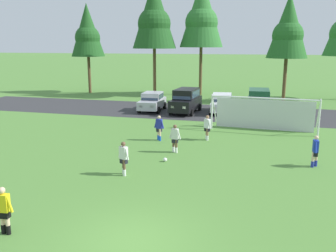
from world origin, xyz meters
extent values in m
plane|color=#518438|center=(0.00, 15.00, 0.00)|extent=(400.00, 400.00, 0.00)
cube|color=#333335|center=(0.00, 22.79, 0.00)|extent=(52.00, 8.40, 0.01)
sphere|color=white|center=(-1.07, 7.96, 0.11)|extent=(0.22, 0.22, 0.22)
sphere|color=black|center=(-1.07, 7.96, 0.12)|extent=(0.08, 0.08, 0.08)
sphere|color=red|center=(-1.01, 7.96, 0.11)|extent=(0.07, 0.07, 0.07)
cylinder|color=white|center=(7.56, 15.79, 1.22)|extent=(0.12, 0.12, 2.44)
cylinder|color=white|center=(0.25, 16.26, 1.22)|extent=(0.12, 0.12, 2.44)
cylinder|color=white|center=(3.90, 16.02, 2.44)|extent=(7.31, 0.59, 0.12)
cylinder|color=white|center=(7.61, 16.69, 1.34)|extent=(0.21, 1.95, 2.46)
cylinder|color=white|center=(0.31, 17.16, 1.34)|extent=(0.21, 1.95, 2.46)
cube|color=silver|center=(3.97, 17.02, 1.10)|extent=(6.94, 0.49, 2.20)
cylinder|color=beige|center=(-4.30, -0.59, 0.40)|extent=(0.14, 0.14, 0.80)
cylinder|color=beige|center=(-4.10, -0.60, 0.40)|extent=(0.14, 0.14, 0.80)
cylinder|color=black|center=(-4.30, -0.59, 0.16)|extent=(0.15, 0.15, 0.32)
cylinder|color=black|center=(-4.10, -0.60, 0.16)|extent=(0.15, 0.15, 0.32)
cube|color=black|center=(-4.20, -0.60, 0.72)|extent=(0.36, 0.25, 0.28)
cube|color=yellow|center=(-4.20, -0.60, 1.10)|extent=(0.40, 0.28, 0.60)
sphere|color=beige|center=(-4.20, -0.60, 1.53)|extent=(0.22, 0.22, 0.22)
cylinder|color=yellow|center=(-3.95, -0.61, 1.08)|extent=(0.24, 0.11, 0.55)
cylinder|color=brown|center=(-0.87, 9.69, 0.40)|extent=(0.14, 0.14, 0.80)
cylinder|color=brown|center=(-1.06, 9.81, 0.40)|extent=(0.14, 0.14, 0.80)
cylinder|color=white|center=(-0.87, 9.69, 0.16)|extent=(0.15, 0.15, 0.32)
cylinder|color=white|center=(-1.06, 9.81, 0.16)|extent=(0.15, 0.15, 0.32)
cube|color=black|center=(-0.96, 9.75, 0.72)|extent=(0.35, 0.24, 0.28)
cube|color=silver|center=(-0.96, 9.75, 1.10)|extent=(0.40, 0.27, 0.60)
sphere|color=brown|center=(-0.96, 9.75, 1.53)|extent=(0.22, 0.22, 0.22)
cylinder|color=silver|center=(-0.72, 9.70, 1.08)|extent=(0.24, 0.11, 0.55)
cylinder|color=silver|center=(-1.21, 9.81, 1.08)|extent=(0.24, 0.11, 0.55)
cylinder|color=#936B4C|center=(0.46, 12.87, 0.40)|extent=(0.14, 0.14, 0.80)
cylinder|color=#936B4C|center=(0.38, 13.09, 0.40)|extent=(0.14, 0.14, 0.80)
cylinder|color=white|center=(0.46, 12.87, 0.16)|extent=(0.15, 0.15, 0.32)
cylinder|color=white|center=(0.38, 13.09, 0.16)|extent=(0.15, 0.15, 0.32)
cube|color=black|center=(0.42, 12.98, 0.72)|extent=(0.40, 0.38, 0.28)
cube|color=white|center=(0.42, 12.98, 1.10)|extent=(0.45, 0.42, 0.60)
sphere|color=#936B4C|center=(0.42, 12.98, 1.53)|extent=(0.22, 0.22, 0.22)
cylinder|color=white|center=(0.59, 12.79, 1.08)|extent=(0.24, 0.21, 0.55)
cylinder|color=white|center=(0.25, 13.17, 1.08)|extent=(0.24, 0.21, 0.55)
cylinder|color=beige|center=(6.41, 9.00, 0.40)|extent=(0.14, 0.14, 0.80)
cylinder|color=beige|center=(6.60, 9.21, 0.40)|extent=(0.14, 0.14, 0.80)
cylinder|color=#232D99|center=(6.41, 9.00, 0.16)|extent=(0.15, 0.15, 0.32)
cylinder|color=#232D99|center=(6.60, 9.21, 0.16)|extent=(0.15, 0.15, 0.32)
cube|color=black|center=(6.51, 9.10, 0.72)|extent=(0.24, 0.35, 0.28)
cube|color=#1E38B7|center=(6.51, 9.10, 1.10)|extent=(0.26, 0.39, 0.60)
sphere|color=beige|center=(6.51, 9.10, 1.53)|extent=(0.22, 0.22, 0.22)
cylinder|color=#1E38B7|center=(6.48, 8.85, 1.08)|extent=(0.10, 0.23, 0.55)
cylinder|color=#1E38B7|center=(6.53, 9.36, 1.08)|extent=(0.10, 0.23, 0.55)
cylinder|color=brown|center=(-2.52, 5.67, 0.40)|extent=(0.14, 0.14, 0.80)
cylinder|color=brown|center=(-2.40, 5.44, 0.40)|extent=(0.14, 0.14, 0.80)
cylinder|color=white|center=(-2.52, 5.67, 0.16)|extent=(0.15, 0.15, 0.32)
cylinder|color=white|center=(-2.40, 5.44, 0.16)|extent=(0.15, 0.15, 0.32)
cube|color=black|center=(-2.46, 5.56, 0.72)|extent=(0.40, 0.33, 0.28)
cube|color=silver|center=(-2.46, 5.56, 1.10)|extent=(0.44, 0.36, 0.60)
sphere|color=brown|center=(-2.46, 5.56, 1.53)|extent=(0.22, 0.22, 0.22)
cylinder|color=silver|center=(-2.67, 5.69, 1.08)|extent=(0.25, 0.17, 0.55)
cylinder|color=silver|center=(-2.24, 5.43, 1.08)|extent=(0.25, 0.17, 0.55)
cylinder|color=beige|center=(-2.49, 11.97, 0.40)|extent=(0.14, 0.14, 0.80)
cylinder|color=beige|center=(-2.66, 12.20, 0.40)|extent=(0.14, 0.14, 0.80)
cylinder|color=blue|center=(-2.49, 11.97, 0.16)|extent=(0.15, 0.15, 0.32)
cylinder|color=blue|center=(-2.66, 12.20, 0.16)|extent=(0.15, 0.15, 0.32)
cube|color=black|center=(-2.58, 12.09, 0.72)|extent=(0.36, 0.26, 0.28)
cube|color=#232D99|center=(-2.58, 12.09, 1.10)|extent=(0.41, 0.29, 0.60)
sphere|color=beige|center=(-2.58, 12.09, 1.53)|extent=(0.22, 0.22, 0.22)
cylinder|color=#232D99|center=(-2.34, 12.02, 1.08)|extent=(0.24, 0.12, 0.55)
cylinder|color=#232D99|center=(-2.82, 12.16, 1.08)|extent=(0.24, 0.12, 0.55)
cube|color=#B2B2BC|center=(-6.14, 22.16, 0.70)|extent=(1.99, 4.28, 0.76)
cube|color=#B2B2BC|center=(-6.15, 22.31, 1.40)|extent=(1.75, 2.17, 0.64)
cube|color=#28384C|center=(-6.11, 21.34, 1.38)|extent=(1.54, 0.38, 0.55)
cube|color=#28384C|center=(-5.31, 22.35, 1.40)|extent=(0.12, 1.79, 0.45)
cube|color=white|center=(-5.56, 20.12, 0.75)|extent=(0.28, 0.09, 0.20)
cube|color=white|center=(-6.55, 20.08, 0.75)|extent=(0.28, 0.09, 0.20)
cube|color=#B21414|center=(-5.74, 24.24, 0.75)|extent=(0.28, 0.09, 0.20)
cube|color=#B21414|center=(-6.73, 24.19, 0.75)|extent=(0.28, 0.09, 0.20)
cylinder|color=black|center=(-5.19, 20.90, 0.32)|extent=(0.27, 0.65, 0.64)
cylinder|color=black|center=(-6.98, 20.82, 0.32)|extent=(0.27, 0.65, 0.64)
cylinder|color=black|center=(-5.30, 23.50, 0.32)|extent=(0.27, 0.65, 0.64)
cylinder|color=black|center=(-7.10, 23.42, 0.32)|extent=(0.27, 0.65, 0.64)
cube|color=black|center=(-2.91, 22.03, 0.82)|extent=(2.24, 4.73, 1.00)
cube|color=black|center=(-2.90, 22.23, 1.74)|extent=(1.97, 3.12, 0.84)
cube|color=#28384C|center=(-3.01, 20.81, 1.72)|extent=(1.64, 0.50, 0.71)
cube|color=#28384C|center=(-2.02, 22.16, 1.74)|extent=(0.23, 2.55, 0.59)
cube|color=white|center=(-2.56, 19.74, 0.87)|extent=(0.29, 0.10, 0.20)
cube|color=white|center=(-3.60, 19.81, 0.87)|extent=(0.29, 0.10, 0.20)
cube|color=#B21414|center=(-2.23, 24.24, 0.87)|extent=(0.29, 0.10, 0.20)
cube|color=#B21414|center=(-3.27, 24.32, 0.87)|extent=(0.29, 0.10, 0.20)
cylinder|color=black|center=(-2.07, 20.54, 0.32)|extent=(0.29, 0.66, 0.64)
cylinder|color=black|center=(-3.97, 20.68, 0.32)|extent=(0.29, 0.66, 0.64)
cylinder|color=black|center=(-1.86, 23.38, 0.32)|extent=(0.29, 0.66, 0.64)
cylinder|color=black|center=(-3.76, 23.52, 0.32)|extent=(0.29, 0.66, 0.64)
cube|color=silver|center=(0.25, 22.83, 0.70)|extent=(2.08, 4.31, 0.76)
cube|color=silver|center=(0.24, 22.98, 1.40)|extent=(1.79, 2.21, 0.64)
cube|color=#28384C|center=(0.30, 22.01, 1.38)|extent=(1.55, 0.42, 0.55)
cube|color=#28384C|center=(1.07, 23.03, 1.40)|extent=(0.16, 1.78, 0.45)
cube|color=white|center=(0.88, 20.81, 0.75)|extent=(0.28, 0.10, 0.20)
cube|color=white|center=(-0.11, 20.74, 0.75)|extent=(0.28, 0.10, 0.20)
cube|color=#B21414|center=(0.60, 24.92, 0.75)|extent=(0.28, 0.10, 0.20)
cube|color=#B21414|center=(-0.38, 24.85, 0.75)|extent=(0.28, 0.10, 0.20)
cylinder|color=black|center=(1.24, 21.59, 0.32)|extent=(0.28, 0.65, 0.64)
cylinder|color=black|center=(-0.56, 21.47, 0.32)|extent=(0.28, 0.65, 0.64)
cylinder|color=black|center=(1.06, 24.19, 0.32)|extent=(0.28, 0.65, 0.64)
cylinder|color=black|center=(-0.74, 24.07, 0.32)|extent=(0.28, 0.65, 0.64)
cube|color=#194C2D|center=(3.49, 23.28, 0.82)|extent=(2.02, 4.65, 1.00)
cube|color=#194C2D|center=(3.49, 23.48, 1.74)|extent=(1.83, 3.04, 0.84)
cube|color=#28384C|center=(3.52, 22.06, 1.72)|extent=(1.62, 0.42, 0.71)
cube|color=#28384C|center=(4.37, 23.50, 1.74)|extent=(0.11, 2.55, 0.59)
cube|color=white|center=(4.07, 21.03, 0.87)|extent=(0.28, 0.09, 0.20)
cube|color=white|center=(3.03, 21.00, 0.87)|extent=(0.28, 0.09, 0.20)
cube|color=#B21414|center=(3.96, 25.55, 0.87)|extent=(0.28, 0.09, 0.20)
cube|color=#B21414|center=(2.91, 25.52, 0.87)|extent=(0.28, 0.09, 0.20)
cylinder|color=black|center=(4.48, 21.88, 0.32)|extent=(0.26, 0.65, 0.64)
cylinder|color=black|center=(2.58, 21.83, 0.32)|extent=(0.26, 0.65, 0.64)
cylinder|color=black|center=(4.41, 24.73, 0.32)|extent=(0.26, 0.65, 0.64)
cylinder|color=black|center=(2.51, 24.68, 0.32)|extent=(0.26, 0.65, 0.64)
cylinder|color=brown|center=(-17.67, 32.49, 2.30)|extent=(0.36, 0.36, 4.60)
cone|color=#1E511E|center=(-17.67, 32.49, 7.82)|extent=(4.14, 4.14, 6.44)
sphere|color=#1E511E|center=(-17.67, 32.49, 6.85)|extent=(3.10, 3.10, 3.10)
cylinder|color=brown|center=(-8.69, 31.51, 2.81)|extent=(0.36, 0.36, 5.61)
cone|color=#1E511E|center=(-8.69, 31.51, 9.54)|extent=(5.05, 5.05, 7.86)
sphere|color=#1E511E|center=(-8.69, 31.51, 8.36)|extent=(3.79, 3.79, 3.79)
cylinder|color=brown|center=(-3.63, 34.08, 2.87)|extent=(0.36, 0.36, 5.74)
cone|color=#2D702D|center=(-3.63, 34.08, 9.76)|extent=(5.17, 5.17, 8.03)
sphere|color=#2D702D|center=(-3.63, 34.08, 8.55)|extent=(3.87, 3.87, 3.87)
cylinder|color=brown|center=(5.99, 30.56, 2.34)|extent=(0.36, 0.36, 4.68)
cone|color=#236023|center=(5.99, 30.56, 7.95)|extent=(4.21, 4.21, 6.55)
sphere|color=#236023|center=(5.99, 30.56, 6.97)|extent=(3.16, 3.16, 3.16)
camera|label=1|loc=(3.71, -9.74, 6.13)|focal=38.62mm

